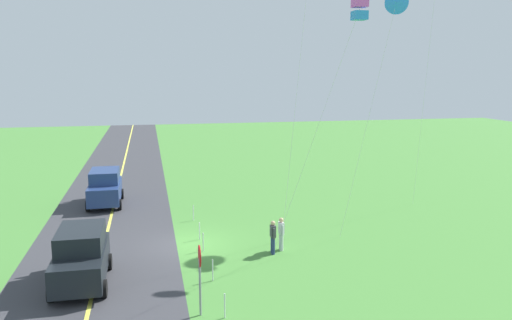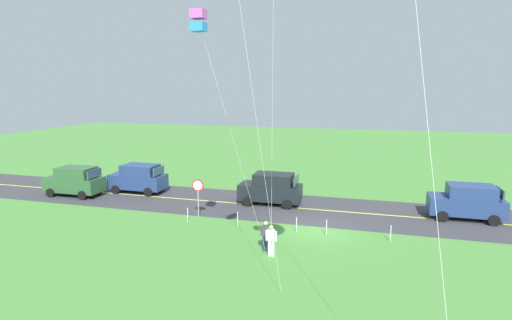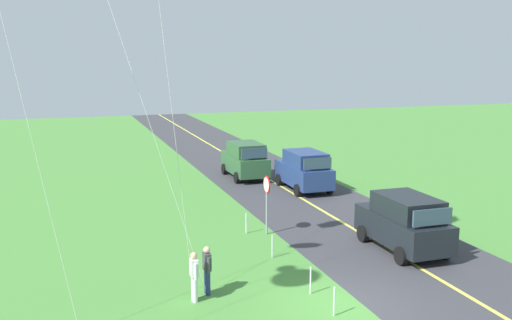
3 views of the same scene
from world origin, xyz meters
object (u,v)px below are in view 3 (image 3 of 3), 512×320
at_px(stop_sign, 267,193).
at_px(person_adult_near, 194,275).
at_px(person_adult_companion, 207,269).
at_px(car_parked_east_far, 245,160).
at_px(car_parked_east_near, 304,170).
at_px(car_suv_foreground, 404,222).

xyz_separation_m(stop_sign, person_adult_near, (-5.83, 4.47, -0.94)).
height_order(person_adult_near, person_adult_companion, same).
bearing_deg(person_adult_near, stop_sign, -172.29).
height_order(car_parked_east_far, person_adult_near, car_parked_east_far).
bearing_deg(car_parked_east_near, person_adult_companion, 145.22).
relative_size(car_suv_foreground, stop_sign, 1.72).
xyz_separation_m(person_adult_near, person_adult_companion, (0.40, -0.51, 0.00)).
bearing_deg(person_adult_companion, car_parked_east_near, -128.63).
height_order(stop_sign, person_adult_near, stop_sign).
xyz_separation_m(car_parked_east_near, person_adult_companion, (-12.66, 8.79, -0.29)).
height_order(car_suv_foreground, car_parked_east_near, same).
distance_m(car_suv_foreground, person_adult_companion, 8.51).
distance_m(person_adult_near, person_adult_companion, 0.65).
xyz_separation_m(car_parked_east_far, stop_sign, (-11.45, 2.65, 0.65)).
bearing_deg(car_suv_foreground, car_parked_east_far, 6.51).
bearing_deg(car_parked_east_near, stop_sign, 146.22).
bearing_deg(car_suv_foreground, car_parked_east_near, -2.37).
relative_size(car_suv_foreground, car_parked_east_near, 1.00).
relative_size(car_parked_east_far, person_adult_near, 2.75).
bearing_deg(car_suv_foreground, person_adult_companion, 101.54).
distance_m(car_suv_foreground, stop_sign, 5.79).
xyz_separation_m(car_parked_east_far, person_adult_near, (-17.28, 7.12, -0.29)).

